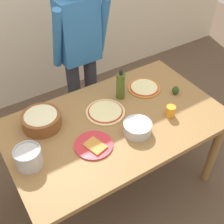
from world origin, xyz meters
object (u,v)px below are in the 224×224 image
at_px(pizza_raw_on_board, 105,112).
at_px(avocado, 176,90).
at_px(plate_with_slice, 94,145).
at_px(cup_orange, 170,111).
at_px(olive_oil_bottle, 121,86).
at_px(popcorn_bowl, 41,119).
at_px(dining_table, 116,130).
at_px(person_cook, 80,50).
at_px(mixing_bowl_steel, 137,128).
at_px(steel_pot, 28,157).
at_px(pizza_cooked_on_tray, 144,88).

relative_size(pizza_raw_on_board, avocado, 4.25).
xyz_separation_m(plate_with_slice, cup_orange, (0.63, -0.04, 0.03)).
bearing_deg(olive_oil_bottle, cup_orange, -63.08).
bearing_deg(olive_oil_bottle, popcorn_bowl, 177.46).
bearing_deg(plate_with_slice, avocado, 9.63).
xyz_separation_m(dining_table, popcorn_bowl, (-0.47, 0.24, 0.15)).
xyz_separation_m(person_cook, avocado, (0.47, -0.74, -0.14)).
height_order(person_cook, olive_oil_bottle, person_cook).
relative_size(pizza_raw_on_board, mixing_bowl_steel, 1.49).
xyz_separation_m(olive_oil_bottle, steel_pot, (-0.85, -0.26, -0.05)).
bearing_deg(person_cook, pizza_raw_on_board, -101.56).
height_order(plate_with_slice, steel_pot, steel_pot).
distance_m(person_cook, avocado, 0.89).
relative_size(plate_with_slice, avocado, 3.71).
bearing_deg(olive_oil_bottle, plate_with_slice, -142.06).
height_order(pizza_cooked_on_tray, steel_pot, steel_pot).
xyz_separation_m(dining_table, mixing_bowl_steel, (0.07, -0.17, 0.13)).
relative_size(person_cook, cup_orange, 19.06).
relative_size(pizza_cooked_on_tray, mixing_bowl_steel, 1.34).
bearing_deg(dining_table, person_cook, 81.42).
xyz_separation_m(olive_oil_bottle, avocado, (0.40, -0.20, -0.08)).
bearing_deg(pizza_cooked_on_tray, plate_with_slice, -153.66).
xyz_separation_m(popcorn_bowl, avocado, (1.05, -0.23, -0.03)).
bearing_deg(avocado, dining_table, -178.59).
bearing_deg(avocado, pizza_raw_on_board, 170.25).
relative_size(person_cook, olive_oil_bottle, 6.33).
bearing_deg(pizza_raw_on_board, avocado, -9.75).
xyz_separation_m(person_cook, cup_orange, (0.26, -0.92, -0.14)).
height_order(person_cook, pizza_cooked_on_tray, person_cook).
height_order(person_cook, popcorn_bowl, person_cook).
relative_size(person_cook, mixing_bowl_steel, 8.10).
relative_size(plate_with_slice, olive_oil_bottle, 1.02).
bearing_deg(pizza_raw_on_board, olive_oil_bottle, 25.67).
bearing_deg(olive_oil_bottle, pizza_cooked_on_tray, -2.96).
distance_m(pizza_cooked_on_tray, popcorn_bowl, 0.88).
height_order(person_cook, avocado, person_cook).
xyz_separation_m(person_cook, olive_oil_bottle, (0.07, -0.54, -0.07)).
height_order(pizza_cooked_on_tray, mixing_bowl_steel, mixing_bowl_steel).
bearing_deg(person_cook, popcorn_bowl, -138.60).
bearing_deg(avocado, popcorn_bowl, 167.81).
bearing_deg(plate_with_slice, cup_orange, -3.36).
xyz_separation_m(plate_with_slice, steel_pot, (-0.41, 0.08, 0.06)).
xyz_separation_m(dining_table, avocado, (0.58, 0.01, 0.13)).
bearing_deg(person_cook, steel_pot, -134.39).
bearing_deg(steel_pot, pizza_cooked_on_tray, 12.77).
bearing_deg(person_cook, plate_with_slice, -112.63).
height_order(olive_oil_bottle, cup_orange, olive_oil_bottle).
bearing_deg(plate_with_slice, dining_table, 26.65).
height_order(pizza_cooked_on_tray, avocado, avocado).
bearing_deg(cup_orange, plate_with_slice, 176.64).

